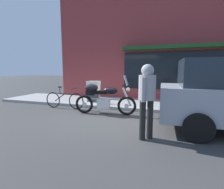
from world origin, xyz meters
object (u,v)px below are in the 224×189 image
at_px(parked_bicycle, 64,100).
at_px(pedestrian_walking, 147,92).
at_px(sandwich_board_sign, 94,92).
at_px(touring_motorcycle, 102,97).

distance_m(parked_bicycle, pedestrian_walking, 4.35).
bearing_deg(sandwich_board_sign, parked_bicycle, -128.16).
bearing_deg(pedestrian_walking, parked_bicycle, 148.65).
xyz_separation_m(touring_motorcycle, parked_bicycle, (-1.82, 0.36, -0.25)).
distance_m(touring_motorcycle, sandwich_board_sign, 1.73).
bearing_deg(touring_motorcycle, pedestrian_walking, -45.54).
distance_m(touring_motorcycle, pedestrian_walking, 2.67).
bearing_deg(touring_motorcycle, sandwich_board_sign, 124.15).
relative_size(touring_motorcycle, pedestrian_walking, 1.31).
relative_size(touring_motorcycle, parked_bicycle, 1.27).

